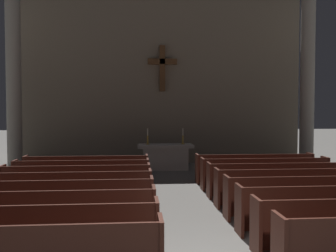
# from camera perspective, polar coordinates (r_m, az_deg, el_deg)

# --- Properties ---
(pew_left_row_2) EXTENTS (3.84, 0.50, 0.95)m
(pew_left_row_2) POSITION_cam_1_polar(r_m,az_deg,el_deg) (6.42, -19.40, -14.90)
(pew_left_row_2) COLOR #4C2319
(pew_left_row_2) RESTS_ON ground
(pew_left_row_3) EXTENTS (3.84, 0.50, 0.95)m
(pew_left_row_3) POSITION_cam_1_polar(r_m,az_deg,el_deg) (7.36, -17.37, -12.62)
(pew_left_row_3) COLOR #4C2319
(pew_left_row_3) RESTS_ON ground
(pew_left_row_4) EXTENTS (3.84, 0.50, 0.95)m
(pew_left_row_4) POSITION_cam_1_polar(r_m,az_deg,el_deg) (8.32, -15.83, -10.85)
(pew_left_row_4) COLOR #4C2319
(pew_left_row_4) RESTS_ON ground
(pew_left_row_5) EXTENTS (3.84, 0.50, 0.95)m
(pew_left_row_5) POSITION_cam_1_polar(r_m,az_deg,el_deg) (9.28, -14.62, -9.43)
(pew_left_row_5) COLOR #4C2319
(pew_left_row_5) RESTS_ON ground
(pew_left_row_6) EXTENTS (3.84, 0.50, 0.95)m
(pew_left_row_6) POSITION_cam_1_polar(r_m,az_deg,el_deg) (10.26, -13.65, -8.29)
(pew_left_row_6) COLOR #4C2319
(pew_left_row_6) RESTS_ON ground
(pew_left_row_7) EXTENTS (3.84, 0.50, 0.95)m
(pew_left_row_7) POSITION_cam_1_polar(r_m,az_deg,el_deg) (11.23, -12.85, -7.34)
(pew_left_row_7) COLOR #4C2319
(pew_left_row_7) RESTS_ON ground
(pew_left_row_8) EXTENTS (3.84, 0.50, 0.95)m
(pew_left_row_8) POSITION_cam_1_polar(r_m,az_deg,el_deg) (12.22, -12.18, -6.54)
(pew_left_row_8) COLOR #4C2319
(pew_left_row_8) RESTS_ON ground
(pew_right_row_3) EXTENTS (3.84, 0.50, 0.95)m
(pew_right_row_3) POSITION_cam_1_polar(r_m,az_deg,el_deg) (8.15, 23.93, -11.25)
(pew_right_row_3) COLOR #4C2319
(pew_right_row_3) RESTS_ON ground
(pew_right_row_4) EXTENTS (3.84, 0.50, 0.95)m
(pew_right_row_4) POSITION_cam_1_polar(r_m,az_deg,el_deg) (9.02, 20.82, -9.87)
(pew_right_row_4) COLOR #4C2319
(pew_right_row_4) RESTS_ON ground
(pew_right_row_5) EXTENTS (3.84, 0.50, 0.95)m
(pew_right_row_5) POSITION_cam_1_polar(r_m,az_deg,el_deg) (9.92, 18.29, -8.71)
(pew_right_row_5) COLOR #4C2319
(pew_right_row_5) RESTS_ON ground
(pew_right_row_6) EXTENTS (3.84, 0.50, 0.95)m
(pew_right_row_6) POSITION_cam_1_polar(r_m,az_deg,el_deg) (10.83, 16.19, -7.74)
(pew_right_row_6) COLOR #4C2319
(pew_right_row_6) RESTS_ON ground
(pew_right_row_7) EXTENTS (3.84, 0.50, 0.95)m
(pew_right_row_7) POSITION_cam_1_polar(r_m,az_deg,el_deg) (11.76, 14.43, -6.91)
(pew_right_row_7) COLOR #4C2319
(pew_right_row_7) RESTS_ON ground
(pew_right_row_8) EXTENTS (3.84, 0.50, 0.95)m
(pew_right_row_8) POSITION_cam_1_polar(r_m,az_deg,el_deg) (12.71, 12.93, -6.20)
(pew_right_row_8) COLOR #4C2319
(pew_right_row_8) RESTS_ON ground
(column_left_third) EXTENTS (0.84, 0.84, 7.22)m
(column_left_third) POSITION_cam_1_polar(r_m,az_deg,el_deg) (15.65, -22.29, 6.49)
(column_left_third) COLOR #9E998E
(column_left_third) RESTS_ON ground
(column_right_third) EXTENTS (0.84, 0.84, 7.22)m
(column_right_third) POSITION_cam_1_polar(r_m,az_deg,el_deg) (16.46, 20.31, 6.31)
(column_right_third) COLOR #9E998E
(column_right_third) RESTS_ON ground
(altar) EXTENTS (2.20, 0.90, 1.01)m
(altar) POSITION_cam_1_polar(r_m,az_deg,el_deg) (15.02, -0.41, -4.59)
(altar) COLOR #BCB7AD
(altar) RESTS_ON ground
(candlestick_left) EXTENTS (0.16, 0.16, 0.63)m
(candlestick_left) POSITION_cam_1_polar(r_m,az_deg,el_deg) (14.91, -3.09, -2.03)
(candlestick_left) COLOR #B79338
(candlestick_left) RESTS_ON altar
(candlestick_right) EXTENTS (0.16, 0.16, 0.63)m
(candlestick_right) POSITION_cam_1_polar(r_m,az_deg,el_deg) (15.02, 2.26, -2.00)
(candlestick_right) COLOR #B79338
(candlestick_right) RESTS_ON altar
(apse_with_cross) EXTENTS (12.51, 0.49, 7.63)m
(apse_with_cross) POSITION_cam_1_polar(r_m,az_deg,el_deg) (16.97, -0.93, 7.34)
(apse_with_cross) COLOR gray
(apse_with_cross) RESTS_ON ground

